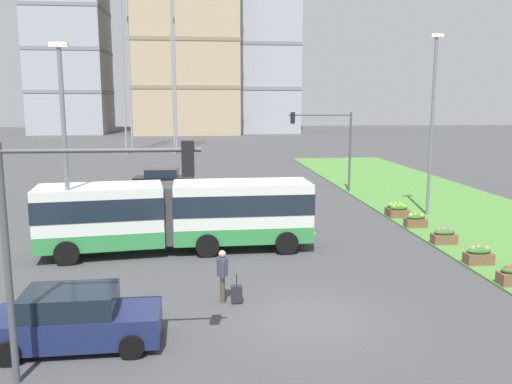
% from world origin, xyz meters
% --- Properties ---
extents(ground_plane, '(260.00, 260.00, 0.00)m').
position_xyz_m(ground_plane, '(0.00, 0.00, 0.00)').
color(ground_plane, '#424244').
extents(grass_median, '(10.00, 70.00, 0.08)m').
position_xyz_m(grass_median, '(12.25, 10.00, 0.04)').
color(grass_median, '#4C8438').
rests_on(grass_median, ground_plane).
extents(articulated_bus, '(11.99, 3.49, 3.00)m').
position_xyz_m(articulated_bus, '(-4.21, 7.84, 1.65)').
color(articulated_bus, silver).
rests_on(articulated_bus, ground).
extents(car_navy_sedan, '(4.45, 2.11, 1.58)m').
position_xyz_m(car_navy_sedan, '(-6.54, -1.21, 0.75)').
color(car_navy_sedan, '#19234C').
rests_on(car_navy_sedan, ground).
extents(car_black_sedan, '(4.47, 2.18, 1.58)m').
position_xyz_m(car_black_sedan, '(-6.04, 24.64, 0.75)').
color(car_black_sedan, black).
rests_on(car_black_sedan, ground).
extents(pedestrian_crossing, '(0.36, 0.58, 1.74)m').
position_xyz_m(pedestrian_crossing, '(-2.51, 1.63, 1.00)').
color(pedestrian_crossing, '#4C4238').
rests_on(pedestrian_crossing, ground).
extents(rolling_suitcase, '(0.36, 0.24, 0.97)m').
position_xyz_m(rolling_suitcase, '(-2.06, 1.43, 0.31)').
color(rolling_suitcase, '#232328').
rests_on(rolling_suitcase, ground).
extents(flower_planter_1, '(1.10, 0.56, 0.74)m').
position_xyz_m(flower_planter_1, '(7.85, 4.45, 0.43)').
color(flower_planter_1, brown).
rests_on(flower_planter_1, grass_median).
extents(flower_planter_2, '(1.10, 0.56, 0.74)m').
position_xyz_m(flower_planter_2, '(7.85, 7.52, 0.43)').
color(flower_planter_2, brown).
rests_on(flower_planter_2, grass_median).
extents(flower_planter_3, '(1.10, 0.56, 0.74)m').
position_xyz_m(flower_planter_3, '(7.85, 10.79, 0.43)').
color(flower_planter_3, brown).
rests_on(flower_planter_3, grass_median).
extents(flower_planter_4, '(1.10, 0.56, 0.74)m').
position_xyz_m(flower_planter_4, '(7.85, 13.70, 0.43)').
color(flower_planter_4, brown).
rests_on(flower_planter_4, grass_median).
extents(flower_planter_5, '(1.10, 0.56, 0.74)m').
position_xyz_m(flower_planter_5, '(7.85, 13.18, 0.43)').
color(flower_planter_5, brown).
rests_on(flower_planter_5, grass_median).
extents(traffic_light_near_left, '(4.46, 0.28, 5.62)m').
position_xyz_m(traffic_light_near_left, '(-5.97, -3.00, 3.94)').
color(traffic_light_near_left, '#474C51').
rests_on(traffic_light_near_left, ground).
extents(traffic_light_far_right, '(4.57, 0.28, 5.78)m').
position_xyz_m(traffic_light_far_right, '(5.90, 22.00, 4.04)').
color(traffic_light_far_right, '#474C51').
rests_on(traffic_light_far_right, ground).
extents(streetlight_left, '(0.70, 0.28, 8.75)m').
position_xyz_m(streetlight_left, '(-8.50, 6.58, 4.82)').
color(streetlight_left, slate).
rests_on(streetlight_left, ground).
extents(streetlight_median, '(0.70, 0.28, 10.16)m').
position_xyz_m(streetlight_median, '(9.75, 13.72, 5.53)').
color(streetlight_median, slate).
rests_on(streetlight_median, ground).
extents(apartment_tower_west, '(15.00, 15.47, 40.94)m').
position_xyz_m(apartment_tower_west, '(-30.00, 100.20, 20.49)').
color(apartment_tower_west, '#9EA3AD').
rests_on(apartment_tower_west, ground).
extents(apartment_tower_westcentre, '(21.29, 20.15, 53.82)m').
position_xyz_m(apartment_tower_westcentre, '(-6.12, 98.30, 26.93)').
color(apartment_tower_westcentre, tan).
rests_on(apartment_tower_westcentre, ground).
extents(apartment_tower_centre, '(19.15, 14.77, 53.26)m').
position_xyz_m(apartment_tower_centre, '(7.72, 99.83, 26.65)').
color(apartment_tower_centre, '#9EA3AD').
rests_on(apartment_tower_centre, ground).
extents(transmission_pylon, '(9.00, 6.24, 33.56)m').
position_xyz_m(transmission_pylon, '(-9.60, 55.64, 18.22)').
color(transmission_pylon, gray).
rests_on(transmission_pylon, ground).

